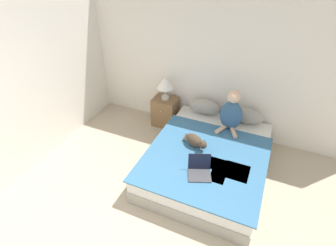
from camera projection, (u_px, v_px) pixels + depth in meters
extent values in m
cube|color=silver|center=(209.00, 63.00, 4.41)|extent=(5.31, 0.05, 2.55)
cube|color=silver|center=(39.00, 79.00, 3.94)|extent=(0.05, 4.13, 2.55)
cube|color=#9E998E|center=(207.00, 164.00, 4.10)|extent=(1.65, 2.14, 0.21)
cube|color=silver|center=(209.00, 155.00, 3.99)|extent=(1.63, 2.11, 0.19)
cube|color=teal|center=(205.00, 158.00, 3.77)|extent=(1.70, 1.71, 0.02)
cube|color=silver|center=(221.00, 166.00, 3.64)|extent=(0.38, 0.25, 0.01)
cube|color=silver|center=(218.00, 174.00, 3.50)|extent=(0.20, 0.33, 0.01)
cube|color=silver|center=(236.00, 172.00, 3.55)|extent=(0.33, 0.34, 0.01)
ellipsoid|color=gray|center=(204.00, 106.00, 4.65)|extent=(0.57, 0.24, 0.28)
ellipsoid|color=gray|center=(247.00, 116.00, 4.40)|extent=(0.57, 0.24, 0.28)
ellipsoid|color=#33567A|center=(231.00, 115.00, 4.21)|extent=(0.36, 0.20, 0.50)
sphere|color=#DBB293|center=(234.00, 97.00, 4.01)|extent=(0.21, 0.21, 0.21)
cylinder|color=#DBB293|center=(221.00, 129.00, 4.27)|extent=(0.17, 0.26, 0.07)
cylinder|color=#DBB293|center=(233.00, 132.00, 4.21)|extent=(0.17, 0.26, 0.07)
ellipsoid|color=#473828|center=(194.00, 140.00, 3.95)|extent=(0.35, 0.30, 0.18)
sphere|color=#473828|center=(203.00, 145.00, 3.82)|extent=(0.12, 0.12, 0.12)
cone|color=#473828|center=(205.00, 141.00, 3.81)|extent=(0.05, 0.05, 0.05)
cone|color=#473828|center=(201.00, 143.00, 3.78)|extent=(0.05, 0.05, 0.05)
cylinder|color=#473828|center=(185.00, 137.00, 4.12)|extent=(0.05, 0.17, 0.04)
cube|color=#424247|center=(199.00, 176.00, 3.47)|extent=(0.37, 0.33, 0.02)
cube|color=black|center=(199.00, 161.00, 3.51)|extent=(0.30, 0.17, 0.23)
cube|color=brown|center=(165.00, 112.00, 5.02)|extent=(0.44, 0.36, 0.56)
sphere|color=tan|center=(161.00, 111.00, 4.81)|extent=(0.03, 0.03, 0.03)
cylinder|color=beige|center=(165.00, 97.00, 4.84)|extent=(0.14, 0.14, 0.06)
cylinder|color=beige|center=(165.00, 92.00, 4.78)|extent=(0.02, 0.02, 0.17)
cone|color=white|center=(165.00, 82.00, 4.66)|extent=(0.30, 0.30, 0.22)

